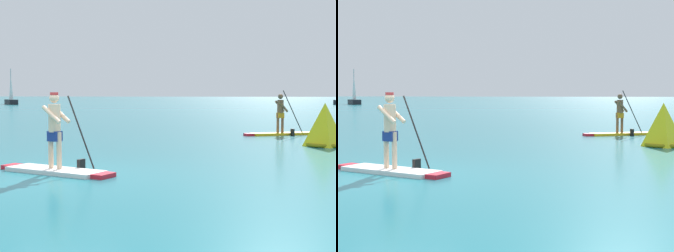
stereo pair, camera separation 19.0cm
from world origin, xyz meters
The scene contains 5 objects.
ground centered at (0.00, 0.00, 0.00)m, with size 440.00×440.00×0.00m, color #1E727F.
paddleboarder_mid_center centered at (-0.19, 0.40, 0.40)m, with size 2.91×1.48×1.81m.
paddleboarder_far_right centered at (5.20, 11.44, 0.36)m, with size 3.24×1.81×1.89m.
race_marker_buoy centered at (6.34, 7.18, 0.64)m, with size 1.24×1.24×1.43m.
sailboat_left_horizon centered at (-32.50, 61.96, 0.70)m, with size 3.81×4.52×5.38m.
Camera 2 is at (4.30, -10.06, 1.75)m, focal length 54.52 mm.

